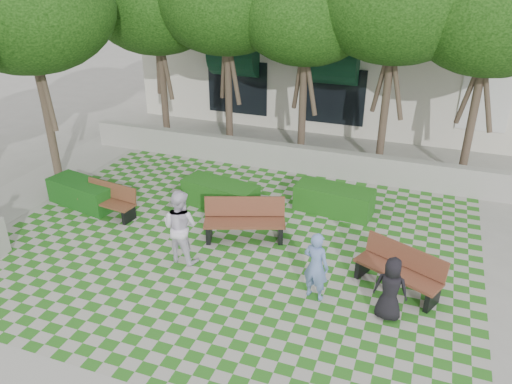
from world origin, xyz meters
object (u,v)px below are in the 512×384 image
at_px(person_blue, 316,266).
at_px(person_white, 180,226).
at_px(bench_west, 108,201).
at_px(person_dark, 391,289).
at_px(hedge_west, 83,193).
at_px(hedge_midleft, 220,195).
at_px(hedge_midright, 334,200).
at_px(bench_mid, 245,220).
at_px(bench_east, 399,270).

relative_size(person_blue, person_white, 0.86).
relative_size(bench_west, person_dark, 1.27).
bearing_deg(person_dark, hedge_west, -9.04).
bearing_deg(person_dark, hedge_midleft, -28.84).
xyz_separation_m(person_blue, person_white, (-3.37, 0.32, 0.13)).
relative_size(bench_west, person_white, 0.97).
bearing_deg(person_dark, hedge_midright, -60.34).
bearing_deg(person_dark, person_white, -1.52).
xyz_separation_m(bench_mid, person_blue, (2.30, -1.75, 0.27)).
relative_size(hedge_midright, person_blue, 1.37).
xyz_separation_m(hedge_midright, person_blue, (0.44, -3.98, 0.41)).
bearing_deg(bench_east, hedge_west, -161.90).
xyz_separation_m(hedge_midright, person_white, (-2.93, -3.67, 0.54)).
relative_size(bench_east, person_white, 1.09).
height_order(bench_east, hedge_midright, bench_east).
height_order(hedge_west, person_dark, person_dark).
bearing_deg(person_white, hedge_midleft, -79.56).
bearing_deg(person_white, person_blue, -179.64).
bearing_deg(hedge_midright, hedge_midleft, -165.45).
xyz_separation_m(person_dark, person_white, (-4.93, 0.45, 0.22)).
xyz_separation_m(person_blue, person_dark, (1.57, -0.13, -0.09)).
relative_size(hedge_midleft, person_white, 1.20).
bearing_deg(bench_east, person_blue, -126.85).
bearing_deg(bench_west, hedge_midleft, 36.43).
distance_m(bench_mid, hedge_west, 5.14).
distance_m(hedge_midright, hedge_west, 7.29).
bearing_deg(person_white, bench_mid, -120.96).
distance_m(hedge_midleft, person_white, 2.90).
xyz_separation_m(bench_east, hedge_midright, (-2.10, 3.07, -0.10)).
bearing_deg(hedge_midleft, person_dark, -32.50).
relative_size(bench_mid, hedge_midright, 1.00).
bearing_deg(person_white, hedge_midright, -122.89).
bearing_deg(person_white, bench_east, -167.48).
bearing_deg(person_blue, person_white, 9.31).
distance_m(bench_mid, person_blue, 2.90).
bearing_deg(person_blue, bench_east, -136.44).
bearing_deg(hedge_midleft, bench_mid, -47.15).
height_order(bench_east, person_dark, person_dark).
distance_m(hedge_midright, person_blue, 4.03).
relative_size(bench_east, person_dark, 1.43).
height_order(bench_east, hedge_west, bench_east).
distance_m(hedge_midright, hedge_midleft, 3.27).
bearing_deg(person_dark, bench_mid, -22.35).
height_order(person_dark, person_white, person_white).
bearing_deg(bench_west, person_white, -16.17).
height_order(bench_east, person_white, person_white).
distance_m(bench_east, person_dark, 1.07).
xyz_separation_m(bench_mid, hedge_midright, (1.86, 2.23, -0.14)).
relative_size(bench_east, bench_mid, 0.92).
distance_m(bench_west, person_blue, 6.59).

